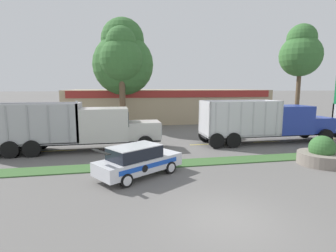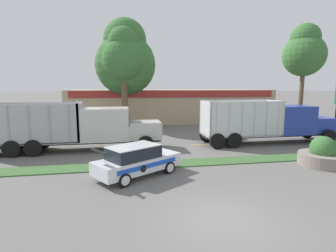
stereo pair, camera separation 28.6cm
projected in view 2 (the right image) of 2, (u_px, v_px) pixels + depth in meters
name	position (u px, v px, depth m)	size (l,w,h in m)	color
ground_plane	(223.00, 220.00, 8.89)	(600.00, 600.00, 0.00)	slate
grass_verge	(180.00, 163.00, 15.39)	(120.00, 1.48, 0.06)	#3D6633
centre_line_3	(61.00, 150.00, 18.67)	(2.40, 0.14, 0.01)	yellow
centre_line_4	(136.00, 147.00, 19.61)	(2.40, 0.14, 0.01)	yellow
centre_line_5	(206.00, 144.00, 20.55)	(2.40, 0.14, 0.01)	yellow
centre_line_6	(269.00, 142.00, 21.49)	(2.40, 0.14, 0.01)	yellow
centre_line_7	(326.00, 140.00, 22.43)	(2.40, 0.14, 0.01)	yellow
dump_truck_lead	(90.00, 128.00, 18.53)	(11.70, 2.66, 3.58)	black
dump_truck_mid	(279.00, 123.00, 21.09)	(11.00, 2.75, 3.42)	black
rally_car	(137.00, 160.00, 13.14)	(4.68, 3.87, 1.63)	silver
stone_planter	(323.00, 155.00, 15.04)	(2.61, 2.61, 1.69)	gray
store_building_backdrop	(168.00, 105.00, 36.64)	(25.45, 12.10, 4.11)	tan
tree_behind_left	(125.00, 59.00, 29.10)	(6.72, 6.72, 11.97)	brown
tree_behind_centre	(304.00, 52.00, 31.25)	(4.95, 4.95, 11.94)	brown
tree_behind_right	(123.00, 56.00, 26.71)	(4.38, 4.38, 10.56)	brown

